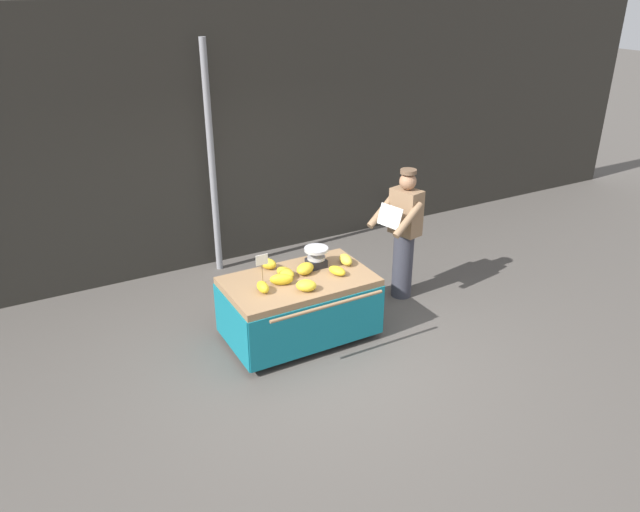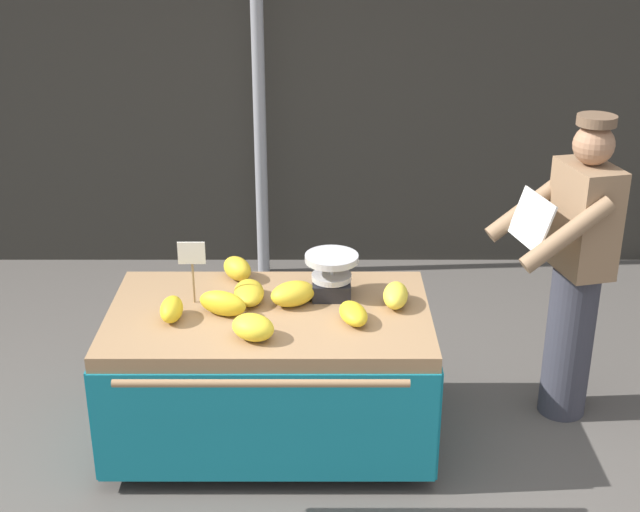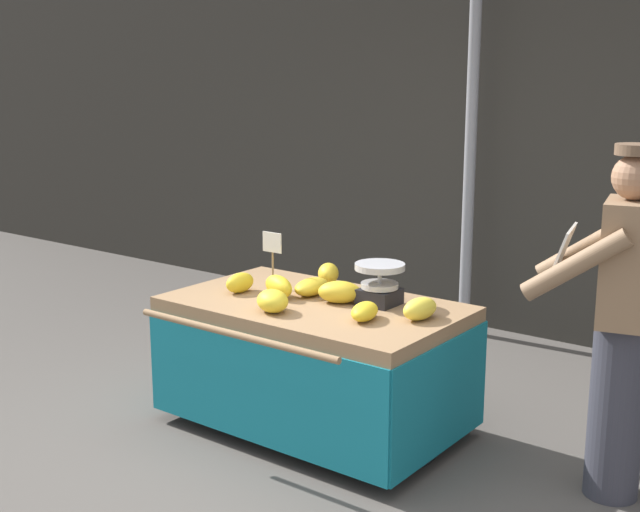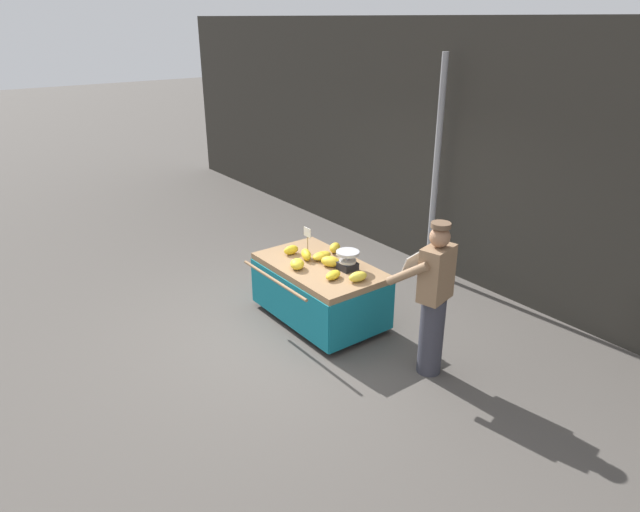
{
  "view_description": "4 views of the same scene",
  "coord_description": "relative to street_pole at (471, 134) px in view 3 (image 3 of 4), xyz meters",
  "views": [
    {
      "loc": [
        -2.77,
        -4.88,
        3.84
      ],
      "look_at": [
        0.17,
        0.45,
        1.02
      ],
      "focal_mm": 34.11,
      "sensor_mm": 36.0,
      "label": 1
    },
    {
      "loc": [
        0.2,
        -3.5,
        2.8
      ],
      "look_at": [
        0.22,
        0.59,
        1.04
      ],
      "focal_mm": 49.58,
      "sensor_mm": 36.0,
      "label": 2
    },
    {
      "loc": [
        2.7,
        -3.05,
        2.02
      ],
      "look_at": [
        0.02,
        0.48,
        1.05
      ],
      "focal_mm": 46.52,
      "sensor_mm": 36.0,
      "label": 3
    },
    {
      "loc": [
        5.02,
        -3.28,
        3.56
      ],
      "look_at": [
        0.11,
        0.41,
        0.96
      ],
      "focal_mm": 31.69,
      "sensor_mm": 36.0,
      "label": 4
    }
  ],
  "objects": [
    {
      "name": "banana_bunch_7",
      "position": [
        -0.31,
        -2.28,
        -0.76
      ],
      "size": [
        0.11,
        0.21,
        0.12
      ],
      "primitive_type": "ellipsoid",
      "rotation": [
        0.0,
        0.0,
        3.14
      ],
      "color": "gold",
      "rests_on": "banana_cart"
    },
    {
      "name": "weighing_scale",
      "position": [
        0.49,
        -2.0,
        -0.7
      ],
      "size": [
        0.28,
        0.28,
        0.23
      ],
      "color": "black",
      "rests_on": "banana_cart"
    },
    {
      "name": "banana_bunch_6",
      "position": [
        0.6,
        -2.3,
        -0.77
      ],
      "size": [
        0.19,
        0.26,
        0.09
      ],
      "primitive_type": "ellipsoid",
      "rotation": [
        0.0,
        0.0,
        0.28
      ],
      "color": "gold",
      "rests_on": "banana_cart"
    },
    {
      "name": "price_sign",
      "position": [
        -0.22,
        -2.08,
        -0.57
      ],
      "size": [
        0.14,
        0.01,
        0.34
      ],
      "color": "#997A51",
      "rests_on": "banana_cart"
    },
    {
      "name": "banana_bunch_3",
      "position": [
        -0.02,
        -1.79,
        -0.75
      ],
      "size": [
        0.22,
        0.24,
        0.13
      ],
      "primitive_type": "ellipsoid",
      "rotation": [
        0.0,
        0.0,
        0.6
      ],
      "color": "gold",
      "rests_on": "banana_cart"
    },
    {
      "name": "street_pole",
      "position": [
        0.0,
        0.0,
        0.0
      ],
      "size": [
        0.09,
        0.09,
        3.15
      ],
      "primitive_type": "cylinder",
      "color": "gray",
      "rests_on": "ground"
    },
    {
      "name": "banana_bunch_5",
      "position": [
        -0.06,
        -2.22,
        -0.75
      ],
      "size": [
        0.28,
        0.21,
        0.13
      ],
      "primitive_type": "ellipsoid",
      "rotation": [
        0.0,
        0.0,
        1.15
      ],
      "color": "gold",
      "rests_on": "banana_cart"
    },
    {
      "name": "banana_bunch_1",
      "position": [
        0.11,
        -2.48,
        -0.75
      ],
      "size": [
        0.28,
        0.26,
        0.12
      ],
      "primitive_type": "ellipsoid",
      "rotation": [
        0.0,
        0.0,
        0.98
      ],
      "color": "yellow",
      "rests_on": "banana_cart"
    },
    {
      "name": "vendor_person",
      "position": [
        1.79,
        -1.93,
        -0.7
      ],
      "size": [
        0.66,
        0.61,
        1.71
      ],
      "color": "#383842",
      "rests_on": "ground"
    },
    {
      "name": "banana_bunch_4",
      "position": [
        0.29,
        -2.11,
        -0.75
      ],
      "size": [
        0.29,
        0.27,
        0.12
      ],
      "primitive_type": "ellipsoid",
      "rotation": [
        0.0,
        0.0,
        2.09
      ],
      "color": "gold",
      "rests_on": "banana_cart"
    },
    {
      "name": "back_wall",
      "position": [
        0.23,
        0.35,
        0.22
      ],
      "size": [
        16.0,
        0.24,
        3.59
      ],
      "primitive_type": "cube",
      "color": "#2D2B26",
      "rests_on": "ground"
    },
    {
      "name": "banana_bunch_0",
      "position": [
        0.82,
        -2.12,
        -0.76
      ],
      "size": [
        0.15,
        0.25,
        0.12
      ],
      "primitive_type": "ellipsoid",
      "rotation": [
        0.0,
        0.0,
        3.02
      ],
      "color": "yellow",
      "rests_on": "banana_cart"
    },
    {
      "name": "ground_plane",
      "position": [
        0.23,
        -2.71,
        -1.58
      ],
      "size": [
        60.0,
        60.0,
        0.0
      ],
      "primitive_type": "plane",
      "color": "#514C47"
    },
    {
      "name": "banana_bunch_2",
      "position": [
        0.06,
        -2.07,
        -0.77
      ],
      "size": [
        0.18,
        0.29,
        0.1
      ],
      "primitive_type": "ellipsoid",
      "rotation": [
        0.0,
        0.0,
        0.1
      ],
      "color": "gold",
      "rests_on": "banana_cart"
    },
    {
      "name": "banana_cart",
      "position": [
        0.17,
        -2.18,
        -1.03
      ],
      "size": [
        1.67,
        1.19,
        0.76
      ],
      "color": "#93704C",
      "rests_on": "ground"
    }
  ]
}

